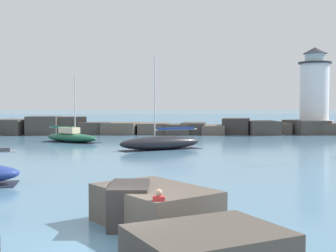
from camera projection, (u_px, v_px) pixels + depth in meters
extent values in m
plane|color=teal|center=(100.00, 247.00, 13.71)|extent=(600.00, 600.00, 0.00)
cube|color=teal|center=(153.00, 119.00, 123.73)|extent=(400.00, 116.00, 0.01)
cube|color=#423D38|center=(12.00, 127.00, 63.56)|extent=(5.50, 5.92, 2.03)
cube|color=#423D38|center=(44.00, 125.00, 63.03)|extent=(4.18, 4.54, 2.47)
cube|color=#423D38|center=(71.00, 125.00, 64.32)|extent=(4.72, 4.29, 2.38)
cube|color=#423D38|center=(94.00, 128.00, 63.73)|extent=(4.73, 4.04, 1.62)
cube|color=brown|center=(120.00, 128.00, 63.67)|extent=(5.13, 5.17, 1.59)
cube|color=brown|center=(154.00, 128.00, 64.42)|extent=(4.36, 5.32, 1.50)
cube|color=#423D38|center=(176.00, 129.00, 63.09)|extent=(3.42, 4.74, 1.40)
cube|color=#423D38|center=(194.00, 128.00, 64.19)|extent=(3.86, 5.52, 1.56)
cube|color=brown|center=(212.00, 130.00, 63.67)|extent=(3.30, 5.66, 1.23)
cube|color=#383330|center=(236.00, 126.00, 63.53)|extent=(4.22, 4.23, 2.16)
cube|color=#423D38|center=(261.00, 128.00, 63.36)|extent=(4.22, 5.60, 1.83)
cube|color=brown|center=(278.00, 128.00, 64.62)|extent=(2.96, 4.41, 1.54)
cube|color=#423D38|center=(306.00, 127.00, 64.00)|extent=(5.53, 6.37, 1.88)
cube|color=#4C443D|center=(336.00, 129.00, 63.64)|extent=(4.97, 5.12, 1.53)
cylinder|color=gray|center=(314.00, 127.00, 65.62)|extent=(5.32, 5.32, 1.80)
cylinder|color=white|center=(314.00, 92.00, 65.38)|extent=(3.94, 3.94, 7.91)
cylinder|color=#232328|center=(315.00, 63.00, 65.18)|extent=(4.53, 4.53, 0.25)
cylinder|color=silver|center=(315.00, 58.00, 65.14)|extent=(2.76, 2.76, 1.15)
cone|color=#232328|center=(315.00, 50.00, 65.09)|extent=(3.35, 3.35, 0.90)
cube|color=#4C443D|center=(208.00, 250.00, 11.82)|extent=(4.64, 4.28, 1.04)
cube|color=#383330|center=(129.00, 205.00, 16.14)|extent=(1.37, 2.38, 1.45)
cube|color=brown|center=(155.00, 207.00, 16.09)|extent=(4.79, 5.09, 1.34)
ellipsoid|color=#195138|center=(72.00, 138.00, 50.65)|extent=(7.07, 5.76, 0.96)
cube|color=black|center=(72.00, 142.00, 50.67)|extent=(6.75, 5.52, 0.03)
cube|color=beige|center=(69.00, 130.00, 50.80)|extent=(2.43, 2.18, 0.64)
cylinder|color=silver|center=(75.00, 105.00, 50.18)|extent=(0.12, 0.12, 6.19)
cylinder|color=#BCBCC1|center=(62.00, 128.00, 51.36)|extent=(3.27, 2.26, 0.10)
cube|color=#1E664C|center=(62.00, 127.00, 51.36)|extent=(2.85, 2.01, 0.20)
ellipsoid|color=black|center=(161.00, 143.00, 42.43)|extent=(8.02, 5.28, 1.25)
cube|color=black|center=(161.00, 149.00, 42.46)|extent=(7.65, 5.07, 0.03)
cylinder|color=silver|center=(155.00, 97.00, 41.95)|extent=(0.12, 0.12, 7.13)
cylinder|color=#BCBCC1|center=(176.00, 129.00, 43.11)|extent=(3.98, 2.03, 0.10)
cube|color=navy|center=(176.00, 128.00, 43.10)|extent=(3.44, 1.83, 0.20)
cylinder|color=#282833|center=(156.00, 232.00, 13.90)|extent=(0.14, 0.14, 0.82)
cylinder|color=#282833|center=(162.00, 232.00, 13.90)|extent=(0.14, 0.14, 0.82)
cube|color=red|center=(159.00, 207.00, 13.87)|extent=(0.36, 0.22, 0.65)
sphere|color=tan|center=(159.00, 193.00, 13.85)|extent=(0.22, 0.22, 0.22)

